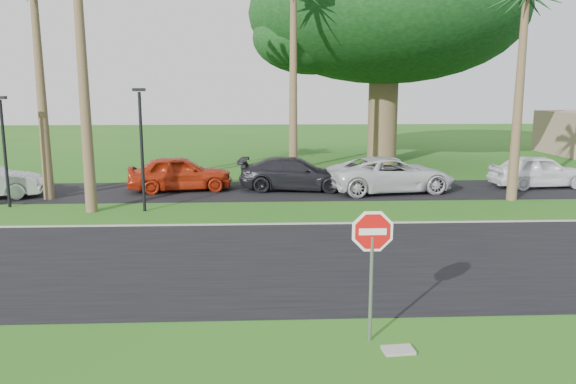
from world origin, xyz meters
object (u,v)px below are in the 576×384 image
at_px(car_red, 180,174).
at_px(car_minivan, 391,175).
at_px(stop_sign_near, 372,249).
at_px(car_pickup, 539,171).
at_px(car_dark, 295,174).

distance_m(car_red, car_minivan, 9.58).
bearing_deg(stop_sign_near, car_pickup, 55.13).
relative_size(car_red, car_dark, 0.92).
height_order(stop_sign_near, car_dark, stop_sign_near).
distance_m(car_dark, car_pickup, 11.52).
relative_size(stop_sign_near, car_minivan, 0.46).
relative_size(car_dark, car_minivan, 0.90).
bearing_deg(car_minivan, stop_sign_near, 156.75).
relative_size(stop_sign_near, car_red, 0.56).
relative_size(car_dark, car_pickup, 1.13).
distance_m(car_red, car_pickup, 16.76).
xyz_separation_m(car_red, car_minivan, (9.55, -0.76, -0.01)).
height_order(stop_sign_near, car_pickup, stop_sign_near).
bearing_deg(car_red, car_dark, -101.24).
relative_size(car_red, car_pickup, 1.03).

